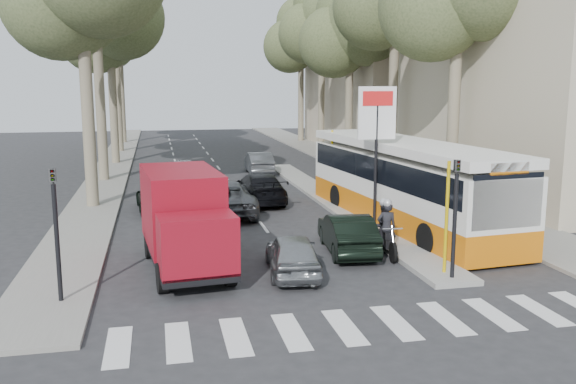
% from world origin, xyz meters
% --- Properties ---
extents(ground, '(120.00, 120.00, 0.00)m').
position_xyz_m(ground, '(0.00, 0.00, 0.00)').
color(ground, '#28282B').
rests_on(ground, ground).
extents(sidewalk_right, '(3.20, 70.00, 0.12)m').
position_xyz_m(sidewalk_right, '(8.60, 25.00, 0.06)').
color(sidewalk_right, gray).
rests_on(sidewalk_right, ground).
extents(median_left, '(2.40, 64.00, 0.12)m').
position_xyz_m(median_left, '(-8.00, 28.00, 0.06)').
color(median_left, gray).
rests_on(median_left, ground).
extents(traffic_island, '(1.50, 26.00, 0.16)m').
position_xyz_m(traffic_island, '(3.25, 11.00, 0.08)').
color(traffic_island, gray).
rests_on(traffic_island, ground).
extents(building_near, '(11.00, 18.00, 18.00)m').
position_xyz_m(building_near, '(15.50, 12.00, 9.00)').
color(building_near, '#BDAE96').
rests_on(building_near, ground).
extents(building_far, '(11.00, 20.00, 16.00)m').
position_xyz_m(building_far, '(15.50, 34.00, 8.00)').
color(building_far, '#B7A88E').
rests_on(building_far, ground).
extents(billboard, '(1.50, 12.10, 5.60)m').
position_xyz_m(billboard, '(3.25, 5.00, 3.70)').
color(billboard, yellow).
rests_on(billboard, ground).
extents(traffic_light_island, '(0.16, 0.41, 3.60)m').
position_xyz_m(traffic_light_island, '(3.25, -1.50, 2.49)').
color(traffic_light_island, black).
rests_on(traffic_light_island, ground).
extents(traffic_light_left, '(0.16, 0.41, 3.60)m').
position_xyz_m(traffic_light_left, '(-7.60, -1.00, 2.49)').
color(traffic_light_left, black).
rests_on(traffic_light_left, ground).
extents(tree_l_c, '(7.40, 7.20, 13.71)m').
position_xyz_m(tree_l_c, '(-7.77, 28.11, 10.04)').
color(tree_l_c, '#6B604C').
rests_on(tree_l_c, ground).
extents(tree_l_d, '(7.40, 7.20, 15.66)m').
position_xyz_m(tree_l_d, '(-7.87, 36.11, 11.76)').
color(tree_l_d, '#6B604C').
rests_on(tree_l_d, ground).
extents(tree_l_e, '(7.40, 7.20, 14.49)m').
position_xyz_m(tree_l_e, '(-7.97, 44.11, 10.73)').
color(tree_l_e, '#6B604C').
rests_on(tree_l_e, ground).
extents(tree_r_c, '(7.40, 7.20, 13.32)m').
position_xyz_m(tree_r_c, '(9.03, 26.11, 9.69)').
color(tree_r_c, '#6B604C').
rests_on(tree_r_c, ground).
extents(tree_r_d, '(7.40, 7.20, 14.88)m').
position_xyz_m(tree_r_d, '(9.13, 34.11, 11.07)').
color(tree_r_d, '#6B604C').
rests_on(tree_r_d, ground).
extents(tree_r_e, '(7.40, 7.20, 14.10)m').
position_xyz_m(tree_r_e, '(9.23, 42.11, 10.38)').
color(tree_r_e, '#6B604C').
rests_on(tree_r_e, ground).
extents(silver_hatchback, '(1.88, 3.83, 1.26)m').
position_xyz_m(silver_hatchback, '(-1.10, 0.29, 0.63)').
color(silver_hatchback, '#94989B').
rests_on(silver_hatchback, ground).
extents(dark_hatchback, '(1.84, 4.23, 1.35)m').
position_xyz_m(dark_hatchback, '(1.25, 2.23, 0.68)').
color(dark_hatchback, black).
rests_on(dark_hatchback, ground).
extents(queue_car_a, '(2.55, 5.40, 1.49)m').
position_xyz_m(queue_car_a, '(-2.18, 9.27, 0.75)').
color(queue_car_a, '#46484D').
rests_on(queue_car_a, ground).
extents(queue_car_b, '(2.19, 5.05, 1.45)m').
position_xyz_m(queue_car_b, '(-0.23, 11.61, 0.72)').
color(queue_car_b, black).
rests_on(queue_car_b, ground).
extents(queue_car_c, '(1.59, 3.89, 1.32)m').
position_xyz_m(queue_car_c, '(-3.50, 19.34, 0.66)').
color(queue_car_c, '#9EA1A5').
rests_on(queue_car_c, ground).
extents(queue_car_d, '(1.61, 4.27, 1.39)m').
position_xyz_m(queue_car_d, '(1.37, 21.14, 0.70)').
color(queue_car_d, '#55585E').
rests_on(queue_car_d, ground).
extents(queue_car_e, '(1.99, 4.21, 1.19)m').
position_xyz_m(queue_car_e, '(-5.11, 10.74, 0.59)').
color(queue_car_e, black).
rests_on(queue_car_e, ground).
extents(red_truck, '(2.70, 5.89, 3.04)m').
position_xyz_m(red_truck, '(-4.25, 1.55, 1.61)').
color(red_truck, black).
rests_on(red_truck, ground).
extents(city_bus, '(4.06, 13.33, 3.46)m').
position_xyz_m(city_bus, '(4.80, 5.80, 1.82)').
color(city_bus, orange).
rests_on(city_bus, ground).
extents(motorcycle, '(0.88, 2.30, 1.95)m').
position_xyz_m(motorcycle, '(2.42, 1.76, 0.89)').
color(motorcycle, black).
rests_on(motorcycle, ground).
extents(pedestrian_near, '(0.90, 1.13, 1.73)m').
position_xyz_m(pedestrian_near, '(7.31, 6.08, 0.99)').
color(pedestrian_near, '#4A3854').
rests_on(pedestrian_near, sidewalk_right).
extents(pedestrian_far, '(1.20, 0.57, 1.83)m').
position_xyz_m(pedestrian_far, '(7.20, 13.48, 1.04)').
color(pedestrian_far, '#65584B').
rests_on(pedestrian_far, sidewalk_right).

